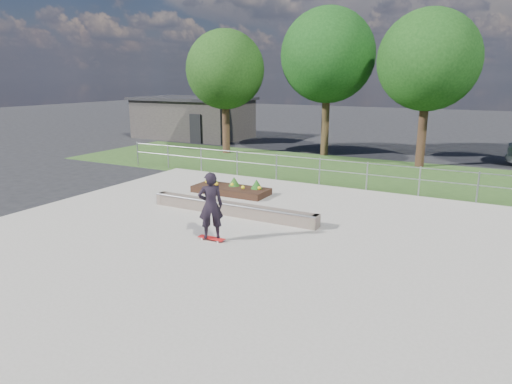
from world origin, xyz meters
TOP-DOWN VIEW (x-y plane):
  - ground at (0.00, 0.00)m, footprint 120.00×120.00m
  - grass_verge at (0.00, 11.00)m, footprint 30.00×8.00m
  - concrete_slab at (0.00, 0.00)m, footprint 15.00×15.00m
  - fence at (0.00, 7.50)m, footprint 20.06×0.06m
  - building at (-14.00, 18.00)m, footprint 8.40×5.40m
  - tree_far_left at (-8.00, 13.00)m, footprint 4.55×4.55m
  - tree_mid_left at (-2.50, 15.00)m, footprint 5.25×5.25m
  - tree_mid_right at (3.00, 14.00)m, footprint 4.90×4.90m
  - grind_ledge at (-0.99, 2.05)m, footprint 6.00×0.44m
  - planter_bed at (-2.50, 4.52)m, footprint 3.00×1.20m
  - skateboarder at (-0.24, -0.29)m, footprint 0.81×0.76m

SIDE VIEW (x-z plane):
  - ground at x=0.00m, z-range 0.00..0.00m
  - grass_verge at x=0.00m, z-range 0.00..0.02m
  - concrete_slab at x=0.00m, z-range 0.00..0.06m
  - planter_bed at x=-2.50m, z-range -0.06..0.55m
  - grind_ledge at x=-0.99m, z-range 0.05..0.48m
  - fence at x=0.00m, z-range 0.17..1.37m
  - skateboarder at x=-0.24m, z-range 0.09..2.03m
  - building at x=-14.00m, z-range 0.01..3.01m
  - tree_far_left at x=-8.00m, z-range 1.28..8.43m
  - tree_mid_right at x=3.00m, z-range 1.38..9.08m
  - tree_mid_left at x=-2.50m, z-range 1.48..9.73m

